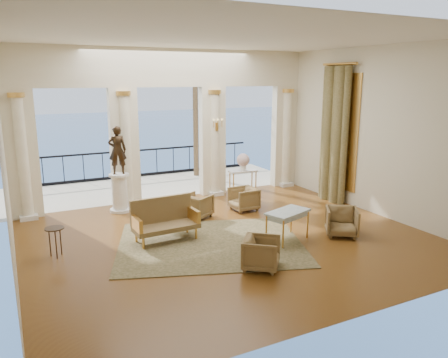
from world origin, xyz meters
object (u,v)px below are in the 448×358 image
armchair_d (197,205)px  statue (117,150)px  armchair_a (261,252)px  settee (164,219)px  armchair_c (244,198)px  armchair_b (342,220)px  console_table (243,175)px  pedestal (120,193)px  game_table (288,214)px  side_table (55,232)px

armchair_d → statue: size_ratio=0.53×
armchair_a → statue: 5.43m
settee → armchair_c: bearing=20.7°
armchair_c → settee: (-2.77, -1.20, 0.13)m
armchair_b → console_table: console_table is taller
pedestal → game_table: bearing=-54.1°
side_table → statue: bearing=52.5°
settee → side_table: size_ratio=2.39×
pedestal → armchair_c: bearing=-24.7°
armchair_b → console_table: size_ratio=0.81×
armchair_a → armchair_d: 3.56m
statue → armchair_d: bearing=153.7°
settee → armchair_b: bearing=-25.7°
console_table → side_table: bearing=-153.8°
settee → statue: statue is taller
armchair_b → armchair_c: size_ratio=1.04×
armchair_d → console_table: 2.47m
armchair_c → armchair_d: size_ratio=1.03×
armchair_c → armchair_a: bearing=-25.5°
armchair_a → statue: size_ratio=0.53×
armchair_b → statue: size_ratio=0.56×
armchair_d → side_table: armchair_d is taller
console_table → side_table: size_ratio=1.45×
armchair_c → side_table: bearing=-79.1°
armchair_a → armchair_c: size_ratio=0.98×
statue → pedestal: bearing=130.3°
armchair_a → pedestal: pedestal is taller
pedestal → console_table: size_ratio=1.18×
armchair_b → armchair_d: armchair_b is taller
armchair_a → armchair_b: bearing=-35.4°
armchair_d → settee: bearing=101.3°
settee → console_table: size_ratio=1.65×
armchair_b → game_table: bearing=-157.6°
armchair_a → settee: 2.64m
armchair_c → statue: 3.73m
settee → pedestal: 2.68m
armchair_a → console_table: 5.33m
armchair_a → settee: size_ratio=0.46×
settee → game_table: (2.50, -1.33, 0.15)m
settee → console_table: settee is taller
armchair_d → console_table: console_table is taller
armchair_c → pedestal: size_ratio=0.66×
armchair_a → side_table: 4.30m
console_table → statue: bearing=-179.1°
armchair_c → armchair_d: armchair_c is taller
settee → game_table: size_ratio=1.30×
console_table → settee: bearing=-140.6°
armchair_b → armchair_c: 3.03m
side_table → armchair_b: bearing=-15.3°
armchair_b → pedestal: size_ratio=0.69×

